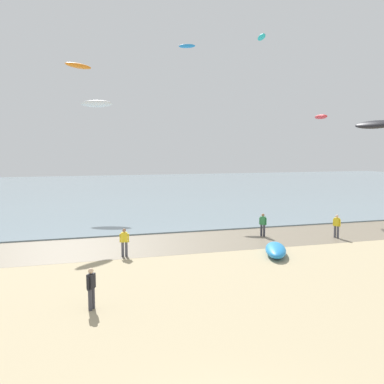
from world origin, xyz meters
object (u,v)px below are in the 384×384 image
at_px(kite_aloft_0, 78,66).
at_px(kite_aloft_6, 321,117).
at_px(kite_aloft_1, 376,125).
at_px(person_left_flank, 91,287).
at_px(kite_aloft_4, 262,37).
at_px(person_right_flank, 263,224).
at_px(grounded_kite, 276,250).
at_px(kite_aloft_5, 97,104).
at_px(person_mid_beach, 124,241).
at_px(kite_aloft_3, 187,46).
at_px(person_by_waterline, 337,225).

height_order(kite_aloft_0, kite_aloft_6, kite_aloft_0).
bearing_deg(kite_aloft_1, person_left_flank, -107.79).
distance_m(kite_aloft_1, kite_aloft_4, 16.33).
relative_size(person_right_flank, kite_aloft_4, 0.90).
bearing_deg(person_left_flank, grounded_kite, 26.22).
distance_m(kite_aloft_4, kite_aloft_5, 18.05).
bearing_deg(person_mid_beach, kite_aloft_6, 27.88).
xyz_separation_m(person_left_flank, person_right_flank, (12.74, 10.62, 0.00)).
xyz_separation_m(person_left_flank, kite_aloft_3, (11.62, 27.88, 16.85)).
relative_size(person_by_waterline, kite_aloft_5, 0.52).
height_order(person_mid_beach, person_right_flank, same).
distance_m(kite_aloft_0, kite_aloft_3, 14.95).
distance_m(person_left_flank, kite_aloft_6, 30.56).
bearing_deg(person_left_flank, person_by_waterline, 26.08).
xyz_separation_m(person_mid_beach, kite_aloft_1, (12.32, -6.34, 6.80)).
height_order(person_mid_beach, grounded_kite, person_mid_beach).
bearing_deg(kite_aloft_3, person_right_flank, 117.29).
distance_m(person_mid_beach, person_by_waterline, 15.50).
bearing_deg(person_left_flank, kite_aloft_1, 5.62).
height_order(person_left_flank, kite_aloft_6, kite_aloft_6).
xyz_separation_m(person_by_waterline, person_right_flank, (-4.94, 1.97, 0.00)).
distance_m(grounded_kite, kite_aloft_1, 9.08).
distance_m(person_left_flank, kite_aloft_1, 16.10).
bearing_deg(person_right_flank, kite_aloft_1, -79.03).
bearing_deg(person_mid_beach, kite_aloft_4, 32.07).
bearing_deg(kite_aloft_1, person_mid_beach, -140.66).
xyz_separation_m(grounded_kite, kite_aloft_6, (11.56, 13.13, 9.26)).
bearing_deg(person_by_waterline, kite_aloft_5, 130.60).
bearing_deg(kite_aloft_0, kite_aloft_6, 140.99).
bearing_deg(kite_aloft_3, kite_aloft_5, 27.25).
height_order(person_mid_beach, person_left_flank, same).
relative_size(kite_aloft_1, kite_aloft_3, 1.20).
relative_size(person_mid_beach, grounded_kite, 0.50).
relative_size(person_by_waterline, kite_aloft_0, 0.67).
bearing_deg(grounded_kite, person_by_waterline, -39.99).
height_order(kite_aloft_4, kite_aloft_5, kite_aloft_4).
bearing_deg(person_right_flank, person_by_waterline, -21.78).
relative_size(kite_aloft_1, kite_aloft_4, 1.16).
bearing_deg(person_left_flank, kite_aloft_6, 39.38).
height_order(kite_aloft_0, kite_aloft_4, kite_aloft_4).
height_order(person_left_flank, kite_aloft_5, kite_aloft_5).
height_order(person_right_flank, kite_aloft_0, kite_aloft_0).
height_order(person_by_waterline, person_left_flank, same).
xyz_separation_m(person_left_flank, kite_aloft_0, (-0.07, 19.66, 12.49)).
distance_m(person_right_flank, kite_aloft_1, 11.58).
height_order(person_mid_beach, kite_aloft_6, kite_aloft_6).
bearing_deg(kite_aloft_0, kite_aloft_1, 92.35).
bearing_deg(kite_aloft_1, kite_aloft_4, 155.67).
relative_size(person_mid_beach, person_left_flank, 1.00).
relative_size(person_left_flank, kite_aloft_5, 0.52).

